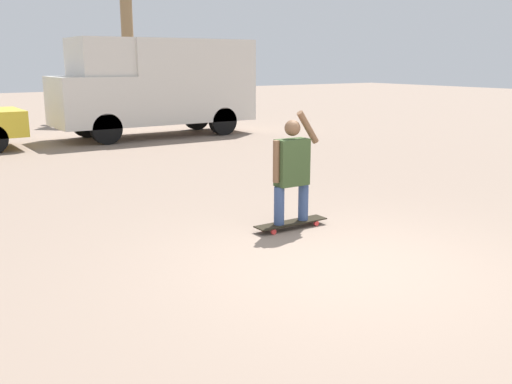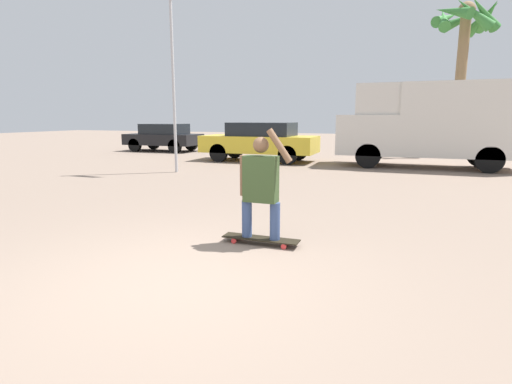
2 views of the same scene
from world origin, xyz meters
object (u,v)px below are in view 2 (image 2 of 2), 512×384
at_px(parked_car_yellow, 260,141).
at_px(flagpole, 175,59).
at_px(person_skateboarder, 261,183).
at_px(camper_van, 432,122).
at_px(parked_car_black, 164,137).
at_px(palm_tree_near_van, 465,33).
at_px(skateboard, 261,239).

distance_m(parked_car_yellow, flagpole, 5.03).
relative_size(person_skateboarder, flagpole, 0.25).
bearing_deg(camper_van, parked_car_yellow, -179.25).
height_order(parked_car_black, palm_tree_near_van, palm_tree_near_van).
xyz_separation_m(palm_tree_near_van, flagpole, (-9.01, -10.07, -2.01)).
bearing_deg(parked_car_black, camper_van, -12.25).
bearing_deg(person_skateboarder, palm_tree_near_van, 75.86).
distance_m(skateboard, parked_car_black, 16.34).
bearing_deg(person_skateboarder, camper_van, 75.45).
relative_size(camper_van, parked_car_yellow, 1.31).
relative_size(skateboard, person_skateboarder, 0.72).
distance_m(camper_van, parked_car_black, 12.93).
bearing_deg(skateboard, parked_car_yellow, 109.77).
relative_size(person_skateboarder, camper_van, 0.25).
height_order(parked_car_black, flagpole, flagpole).
height_order(palm_tree_near_van, flagpole, palm_tree_near_van).
xyz_separation_m(skateboard, camper_van, (2.64, 10.19, 1.51)).
bearing_deg(camper_van, skateboard, -104.54).
distance_m(skateboard, person_skateboarder, 0.80).
bearing_deg(skateboard, parked_car_black, 127.65).
xyz_separation_m(person_skateboarder, parked_car_black, (-9.97, 12.92, -0.12)).
height_order(person_skateboarder, flagpole, flagpole).
relative_size(parked_car_yellow, palm_tree_near_van, 0.66).
relative_size(person_skateboarder, parked_car_yellow, 0.33).
distance_m(parked_car_black, palm_tree_near_van, 15.16).
bearing_deg(camper_van, parked_car_black, 167.75).
bearing_deg(skateboard, person_skateboarder, 180.00).
distance_m(camper_van, palm_tree_near_van, 7.26).
bearing_deg(flagpole, parked_car_yellow, 71.97).
height_order(skateboard, camper_van, camper_van).
distance_m(skateboard, camper_van, 10.63).
bearing_deg(flagpole, palm_tree_near_van, 48.18).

